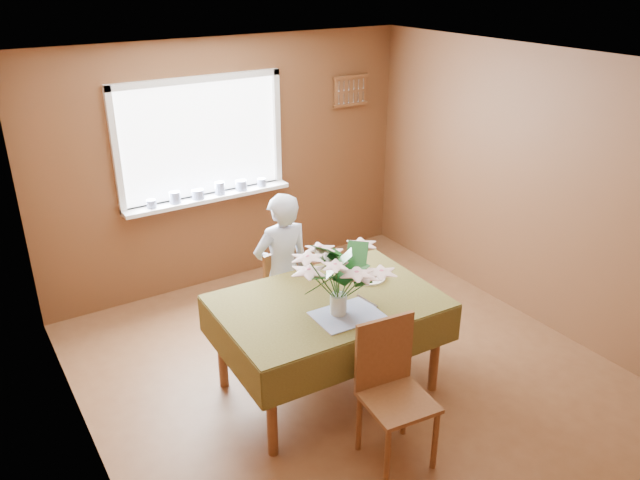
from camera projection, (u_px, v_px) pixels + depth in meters
floor at (356, 380)px, 5.11m from camera, size 4.50×4.50×0.00m
ceiling at (365, 67)px, 4.08m from camera, size 4.50×4.50×0.00m
wall_back at (230, 164)px, 6.33m from camera, size 4.00×0.00×4.00m
wall_left at (80, 317)px, 3.62m from camera, size 0.00×4.50×4.50m
wall_right at (541, 192)px, 5.57m from camera, size 0.00×4.50×4.50m
window_assembly at (204, 161)px, 6.10m from camera, size 1.72×0.20×1.22m
spoon_rack at (350, 91)px, 6.77m from camera, size 0.44×0.05×0.33m
dining_table at (328, 311)px, 4.74m from camera, size 1.70×1.19×0.81m
chair_far at (274, 288)px, 5.53m from camera, size 0.45×0.45×0.89m
chair_near at (392, 386)px, 4.16m from camera, size 0.48×0.48×1.01m
seated_woman at (282, 271)px, 5.34m from camera, size 0.53×0.36×1.42m
flower_bouquet at (339, 271)px, 4.37m from camera, size 0.63×0.63×0.54m
side_plate at (369, 277)px, 5.01m from camera, size 0.30×0.30×0.01m
table_knife at (367, 301)px, 4.66m from camera, size 0.04×0.23×0.00m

